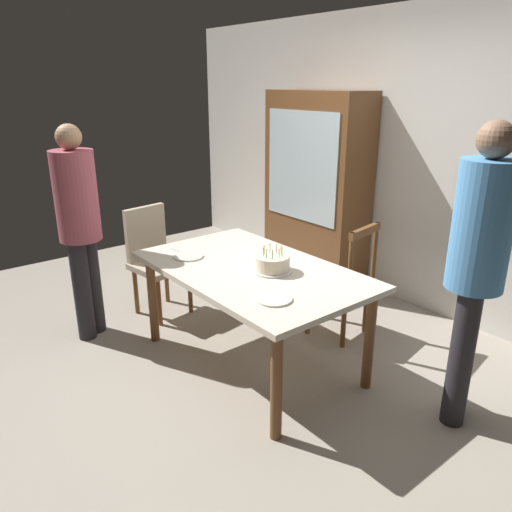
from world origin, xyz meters
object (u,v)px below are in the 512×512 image
(dining_table, at_px, (252,279))
(birthday_cake, at_px, (272,264))
(plate_far_side, at_px, (269,257))
(chair_spindle_back, at_px, (342,282))
(chair_upholstered, at_px, (155,255))
(person_celebrant, at_px, (79,221))
(plate_near_celebrant, at_px, (189,256))
(person_guest, at_px, (477,261))
(plate_near_guest, at_px, (274,299))
(china_cabinet, at_px, (316,189))

(dining_table, bearing_deg, birthday_cake, 25.98)
(plate_far_side, relative_size, chair_spindle_back, 0.23)
(dining_table, distance_m, plate_far_side, 0.26)
(chair_upholstered, bearing_deg, person_celebrant, -83.94)
(plate_near_celebrant, bearing_deg, chair_spindle_back, 61.41)
(plate_far_side, height_order, chair_upholstered, chair_upholstered)
(person_guest, bearing_deg, birthday_cake, -155.41)
(plate_near_guest, distance_m, chair_upholstered, 1.76)
(birthday_cake, relative_size, plate_far_side, 1.27)
(person_celebrant, xyz_separation_m, china_cabinet, (0.25, 2.32, -0.02))
(dining_table, xyz_separation_m, china_cabinet, (-0.92, 1.56, 0.29))
(birthday_cake, distance_m, plate_far_side, 0.28)
(plate_near_celebrant, distance_m, china_cabinet, 1.85)
(plate_near_guest, xyz_separation_m, person_guest, (0.78, 0.82, 0.28))
(chair_spindle_back, bearing_deg, person_celebrant, -128.64)
(plate_near_guest, xyz_separation_m, chair_spindle_back, (-0.39, 1.06, -0.30))
(person_celebrant, bearing_deg, china_cabinet, 83.93)
(chair_spindle_back, bearing_deg, plate_far_side, -108.28)
(china_cabinet, bearing_deg, birthday_cake, -54.57)
(dining_table, relative_size, person_guest, 0.94)
(birthday_cake, xyz_separation_m, chair_upholstered, (-1.37, -0.19, -0.27))
(dining_table, bearing_deg, chair_upholstered, -174.37)
(dining_table, relative_size, plate_near_celebrant, 7.67)
(birthday_cake, distance_m, person_celebrant, 1.56)
(dining_table, distance_m, birthday_cake, 0.21)
(plate_near_celebrant, height_order, chair_upholstered, chair_upholstered)
(chair_spindle_back, height_order, china_cabinet, china_cabinet)
(plate_near_celebrant, height_order, china_cabinet, china_cabinet)
(dining_table, relative_size, birthday_cake, 6.02)
(plate_near_guest, bearing_deg, chair_upholstered, 176.46)
(dining_table, bearing_deg, person_celebrant, -146.65)
(plate_far_side, xyz_separation_m, plate_near_guest, (0.59, -0.46, 0.00))
(chair_spindle_back, xyz_separation_m, person_guest, (1.17, -0.24, 0.57))
(plate_near_celebrant, height_order, person_guest, person_guest)
(person_celebrant, relative_size, person_guest, 0.94)
(plate_near_guest, height_order, person_guest, person_guest)
(plate_near_guest, xyz_separation_m, person_celebrant, (-1.67, -0.54, 0.21))
(plate_near_celebrant, bearing_deg, plate_near_guest, 0.00)
(plate_far_side, bearing_deg, plate_near_guest, -37.81)
(person_celebrant, bearing_deg, chair_spindle_back, 51.36)
(birthday_cake, height_order, plate_far_side, birthday_cake)
(birthday_cake, bearing_deg, plate_near_celebrant, -153.79)
(chair_spindle_back, distance_m, chair_upholstered, 1.65)
(plate_far_side, relative_size, plate_near_guest, 1.00)
(dining_table, xyz_separation_m, plate_near_guest, (0.51, -0.23, 0.09))
(chair_upholstered, relative_size, china_cabinet, 0.50)
(person_celebrant, height_order, person_guest, person_guest)
(person_celebrant, relative_size, china_cabinet, 0.89)
(person_celebrant, height_order, china_cabinet, china_cabinet)
(plate_far_side, distance_m, china_cabinet, 1.58)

